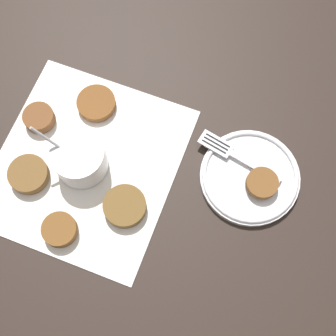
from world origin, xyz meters
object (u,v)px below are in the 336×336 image
at_px(serving_plate, 250,177).
at_px(fork, 231,153).
at_px(sauce_bowl, 80,159).
at_px(fritter_on_plate, 262,183).

height_order(serving_plate, fork, fork).
relative_size(sauce_bowl, serving_plate, 0.66).
height_order(sauce_bowl, serving_plate, sauce_bowl).
relative_size(sauce_bowl, fork, 0.74).
bearing_deg(serving_plate, sauce_bowl, 99.45).
relative_size(serving_plate, fork, 1.11).
relative_size(sauce_bowl, fritter_on_plate, 2.10).
xyz_separation_m(serving_plate, fork, (0.03, 0.04, 0.01)).
relative_size(serving_plate, fritter_on_plate, 3.18).
xyz_separation_m(sauce_bowl, fritter_on_plate, (0.04, -0.32, -0.01)).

